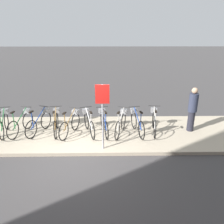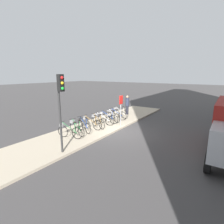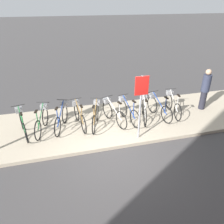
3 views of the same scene
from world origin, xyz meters
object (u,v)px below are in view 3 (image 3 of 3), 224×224
Objects in this scene: parked_bicycle_4 at (96,115)px; parked_bicycle_5 at (113,112)px; parked_bicycle_9 at (173,104)px; parked_bicycle_1 at (42,119)px; parked_bicycle_0 at (22,123)px; parked_bicycle_7 at (144,108)px; parked_bicycle_3 at (79,115)px; parked_bicycle_2 at (62,117)px; parked_bicycle_6 at (128,110)px; pedestrian at (205,89)px; sign_post at (141,98)px; parked_bicycle_8 at (158,106)px.

parked_bicycle_5 is at bearing 5.12° from parked_bicycle_4.
parked_bicycle_9 is at bearing 2.45° from parked_bicycle_4.
parked_bicycle_0 is at bearing -175.26° from parked_bicycle_1.
parked_bicycle_7 is at bearing -1.63° from parked_bicycle_1.
parked_bicycle_5 is 0.96× the size of parked_bicycle_9.
parked_bicycle_3 is 1.03× the size of parked_bicycle_7.
parked_bicycle_1 and parked_bicycle_9 have the same top height.
parked_bicycle_5 is at bearing -3.25° from parked_bicycle_2.
pedestrian is at bearing 2.69° from parked_bicycle_6.
sign_post reaches higher than parked_bicycle_6.
parked_bicycle_1 is at bearing 178.37° from parked_bicycle_7.
parked_bicycle_3 is at bearing 176.27° from parked_bicycle_5.
parked_bicycle_2 is 0.97× the size of parked_bicycle_6.
pedestrian reaches higher than parked_bicycle_9.
parked_bicycle_0 is 2.56m from parked_bicycle_4.
sign_post is (-1.27, -1.24, 1.05)m from parked_bicycle_8.
parked_bicycle_3 is (1.96, 0.07, 0.00)m from parked_bicycle_0.
parked_bicycle_1 is 3.81m from parked_bicycle_7.
parked_bicycle_3 is 2.50m from sign_post.
parked_bicycle_1 is 1.90m from parked_bicycle_4.
parked_bicycle_4 is at bearing -178.60° from parked_bicycle_8.
parked_bicycle_3 is at bearing 179.93° from parked_bicycle_9.
pedestrian is (1.47, 0.08, 0.48)m from parked_bicycle_9.
parked_bicycle_8 is at bearing -1.61° from parked_bicycle_2.
parked_bicycle_8 is at bearing -0.85° from parked_bicycle_1.
parked_bicycle_0 is 3.80m from parked_bicycle_6.
sign_post is (1.84, -1.32, 1.05)m from parked_bicycle_3.
parked_bicycle_1 is 3.15m from parked_bicycle_6.
sign_post is at bearing -35.72° from parked_bicycle_3.
parked_bicycle_2 and parked_bicycle_3 have the same top height.
parked_bicycle_3 is (0.62, -0.02, 0.00)m from parked_bicycle_2.
sign_post reaches higher than parked_bicycle_7.
parked_bicycle_7 is at bearing -2.84° from parked_bicycle_6.
parked_bicycle_2 is 0.96× the size of parked_bicycle_3.
parked_bicycle_7 is 1.29m from parked_bicycle_9.
parked_bicycle_2 is at bearing 172.21° from parked_bicycle_4.
sign_post is (-3.42, -1.39, 0.57)m from pedestrian.
parked_bicycle_1 is 0.69m from parked_bicycle_2.
sign_post is at bearing -135.70° from parked_bicycle_8.
parked_bicycle_7 is at bearing 0.55° from parked_bicycle_4.
sign_post is (1.24, -1.18, 1.05)m from parked_bicycle_4.
parked_bicycle_0 is 1.02× the size of parked_bicycle_2.
pedestrian is at bearing 0.77° from parked_bicycle_3.
pedestrian is at bearing 4.01° from parked_bicycle_8.
parked_bicycle_2 is 0.97× the size of parked_bicycle_8.
parked_bicycle_9 is (4.41, -0.03, 0.00)m from parked_bicycle_2.
parked_bicycle_2 is 0.62m from parked_bicycle_3.
parked_bicycle_5 and parked_bicycle_7 have the same top height.
parked_bicycle_4 is (0.59, -0.14, 0.00)m from parked_bicycle_3.
parked_bicycle_4 is 4.69m from pedestrian.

